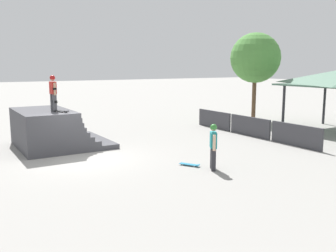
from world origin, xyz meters
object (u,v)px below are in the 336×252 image
(skateboard_on_deck, at_px, (62,111))
(skateboard_on_ground, at_px, (190,164))
(bystander_walking, at_px, (213,143))
(tree_beside_pavilion, at_px, (255,58))
(skater_on_deck, at_px, (53,91))

(skateboard_on_deck, height_order, skateboard_on_ground, skateboard_on_deck)
(bystander_walking, bearing_deg, skateboard_on_deck, 65.49)
(tree_beside_pavilion, bearing_deg, skateboard_on_ground, -54.36)
(skateboard_on_deck, xyz_separation_m, tree_beside_pavilion, (-2.81, 14.23, 2.48))
(bystander_walking, xyz_separation_m, tree_beside_pavilion, (-8.58, 10.36, 3.31))
(skater_on_deck, relative_size, skateboard_on_ground, 2.00)
(skater_on_deck, height_order, tree_beside_pavilion, tree_beside_pavilion)
(skateboard_on_ground, xyz_separation_m, tree_beside_pavilion, (-7.74, 10.79, 4.25))
(skater_on_deck, distance_m, tree_beside_pavilion, 14.67)
(bystander_walking, distance_m, tree_beside_pavilion, 13.86)
(skater_on_deck, xyz_separation_m, skateboard_on_deck, (0.62, 0.18, -0.86))
(skater_on_deck, height_order, skateboard_on_ground, skater_on_deck)
(skateboard_on_deck, bearing_deg, skateboard_on_ground, 15.30)
(skateboard_on_deck, xyz_separation_m, skateboard_on_ground, (4.92, 3.44, -1.77))
(skateboard_on_deck, height_order, bystander_walking, skateboard_on_deck)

